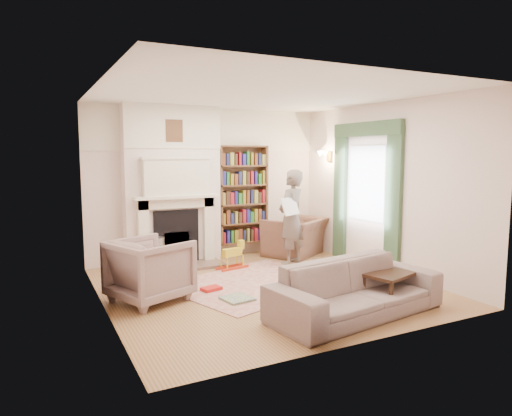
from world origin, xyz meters
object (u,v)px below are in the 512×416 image
armchair_left (150,270)px  man_reading (291,217)px  sofa (356,289)px  rocking_horse (232,255)px  bookcase (243,195)px  armchair_reading (295,237)px  paraffin_heater (158,253)px  coffee_table (390,289)px

armchair_left → man_reading: bearing=-94.0°
sofa → man_reading: (0.64, 2.59, 0.51)m
sofa → rocking_horse: sofa is taller
sofa → man_reading: 2.71m
bookcase → armchair_left: bookcase is taller
armchair_reading → paraffin_heater: bearing=-33.4°
armchair_reading → paraffin_heater: size_ratio=2.02×
coffee_table → sofa: bearing=169.2°
paraffin_heater → rocking_horse: (1.13, -0.58, -0.03)m
paraffin_heater → man_reading: bearing=-17.7°
armchair_reading → rocking_horse: 1.61m
armchair_left → sofa: 2.69m
man_reading → paraffin_heater: bearing=-45.6°
armchair_left → man_reading: 2.92m
sofa → armchair_reading: bearing=62.9°
bookcase → rocking_horse: size_ratio=3.38×
bookcase → armchair_reading: size_ratio=1.67×
rocking_horse → bookcase: bearing=44.0°
bookcase → rocking_horse: 1.49m
armchair_left → paraffin_heater: armchair_left is taller
paraffin_heater → rocking_horse: bearing=-27.1°
armchair_left → sofa: armchair_left is taller
armchair_left → armchair_reading: bearing=-87.0°
paraffin_heater → rocking_horse: size_ratio=1.00×
bookcase → coffee_table: size_ratio=2.64×
sofa → armchair_left: bearing=133.1°
man_reading → paraffin_heater: size_ratio=3.07×
bookcase → rocking_horse: bookcase is taller
armchair_reading → paraffin_heater: (-2.67, 0.11, -0.09)m
armchair_reading → rocking_horse: size_ratio=2.03×
armchair_left → rocking_horse: bearing=-80.1°
paraffin_heater → sofa: bearing=-64.4°
man_reading → coffee_table: 2.60m
man_reading → coffee_table: bearing=61.4°
man_reading → armchair_left: bearing=-9.6°
bookcase → man_reading: (0.44, -1.09, -0.33)m
coffee_table → armchair_left: bearing=132.6°
armchair_reading → paraffin_heater: armchair_reading is taller
armchair_reading → coffee_table: 3.17m
bookcase → man_reading: bookcase is taller
armchair_left → coffee_table: armchair_left is taller
armchair_reading → man_reading: man_reading is taller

